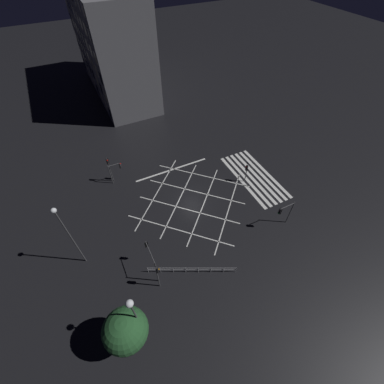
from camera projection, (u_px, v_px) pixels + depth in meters
ground_plane at (192, 200)px, 36.33m from camera, size 200.00×200.00×0.00m
road_markings at (232, 183)px, 38.65m from camera, size 17.88×22.17×0.01m
office_building at (111, 44)px, 51.18m from camera, size 28.04×10.06×19.30m
traffic_light_ne_cross at (116, 169)px, 37.04m from camera, size 0.36×1.90×3.48m
traffic_light_nw_cross at (158, 273)px, 25.84m from camera, size 0.36×0.39×4.34m
traffic_light_nw_main at (151, 256)px, 26.97m from camera, size 2.95×0.36×4.38m
traffic_light_median_south at (246, 170)px, 37.15m from camera, size 0.36×0.39×3.23m
traffic_light_ne_main at (109, 166)px, 36.49m from camera, size 0.39×0.36×4.50m
traffic_light_sw_cross at (285, 211)px, 31.25m from camera, size 0.36×2.33×4.09m
street_lamp_east at (65, 228)px, 25.08m from camera, size 0.52×0.52×9.79m
street_lamp_west at (134, 313)px, 19.65m from camera, size 0.60×0.60×9.29m
street_tree_near at (125, 330)px, 21.16m from camera, size 3.84×3.84×6.34m
pedestrian_railing at (192, 269)px, 28.67m from camera, size 4.46×8.94×1.05m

